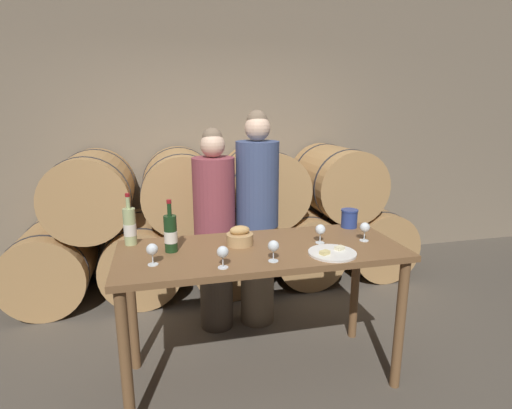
# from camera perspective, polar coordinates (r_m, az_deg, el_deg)

# --- Properties ---
(ground_plane) EXTENTS (10.00, 10.00, 0.00)m
(ground_plane) POSITION_cam_1_polar(r_m,az_deg,el_deg) (3.01, 0.71, -23.26)
(ground_plane) COLOR #564F44
(stone_wall_back) EXTENTS (10.00, 0.12, 3.20)m
(stone_wall_back) POSITION_cam_1_polar(r_m,az_deg,el_deg) (4.53, -6.14, 11.05)
(stone_wall_back) COLOR gray
(stone_wall_back) RESTS_ON ground_plane
(barrel_stack) EXTENTS (4.03, 0.94, 1.41)m
(barrel_stack) POSITION_cam_1_polar(r_m,az_deg,el_deg) (4.11, -4.70, -2.48)
(barrel_stack) COLOR tan
(barrel_stack) RESTS_ON ground_plane
(tasting_table) EXTENTS (1.81, 0.73, 0.94)m
(tasting_table) POSITION_cam_1_polar(r_m,az_deg,el_deg) (2.60, 0.77, -8.75)
(tasting_table) COLOR brown
(tasting_table) RESTS_ON ground_plane
(person_left) EXTENTS (0.33, 0.33, 1.66)m
(person_left) POSITION_cam_1_polar(r_m,az_deg,el_deg) (3.23, -5.90, -3.69)
(person_left) COLOR #4C4238
(person_left) RESTS_ON ground_plane
(person_right) EXTENTS (0.35, 0.35, 1.79)m
(person_right) POSITION_cam_1_polar(r_m,az_deg,el_deg) (3.28, 0.19, -2.10)
(person_right) COLOR #756651
(person_right) RESTS_ON ground_plane
(wine_bottle_red) EXTENTS (0.08, 0.08, 0.33)m
(wine_bottle_red) POSITION_cam_1_polar(r_m,az_deg,el_deg) (2.52, -12.10, -4.07)
(wine_bottle_red) COLOR #193819
(wine_bottle_red) RESTS_ON tasting_table
(wine_bottle_white) EXTENTS (0.08, 0.08, 0.34)m
(wine_bottle_white) POSITION_cam_1_polar(r_m,az_deg,el_deg) (2.71, -17.58, -3.00)
(wine_bottle_white) COLOR #ADBC7F
(wine_bottle_white) RESTS_ON tasting_table
(blue_crock) EXTENTS (0.13, 0.13, 0.14)m
(blue_crock) POSITION_cam_1_polar(r_m,az_deg,el_deg) (3.04, 13.19, -1.84)
(blue_crock) COLOR navy
(blue_crock) RESTS_ON tasting_table
(bread_basket) EXTENTS (0.17, 0.17, 0.13)m
(bread_basket) POSITION_cam_1_polar(r_m,az_deg,el_deg) (2.60, -2.33, -4.69)
(bread_basket) COLOR tan
(bread_basket) RESTS_ON tasting_table
(cheese_plate) EXTENTS (0.29, 0.29, 0.04)m
(cheese_plate) POSITION_cam_1_polar(r_m,az_deg,el_deg) (2.49, 10.83, -6.79)
(cheese_plate) COLOR white
(cheese_plate) RESTS_ON tasting_table
(wine_glass_far_left) EXTENTS (0.07, 0.07, 0.13)m
(wine_glass_far_left) POSITION_cam_1_polar(r_m,az_deg,el_deg) (2.34, -14.62, -6.31)
(wine_glass_far_left) COLOR white
(wine_glass_far_left) RESTS_ON tasting_table
(wine_glass_left) EXTENTS (0.07, 0.07, 0.13)m
(wine_glass_left) POSITION_cam_1_polar(r_m,az_deg,el_deg) (2.23, -4.78, -6.88)
(wine_glass_left) COLOR white
(wine_glass_left) RESTS_ON tasting_table
(wine_glass_center) EXTENTS (0.07, 0.07, 0.13)m
(wine_glass_center) POSITION_cam_1_polar(r_m,az_deg,el_deg) (2.32, 2.51, -6.05)
(wine_glass_center) COLOR white
(wine_glass_center) RESTS_ON tasting_table
(wine_glass_right) EXTENTS (0.07, 0.07, 0.13)m
(wine_glass_right) POSITION_cam_1_polar(r_m,az_deg,el_deg) (2.65, 9.17, -3.62)
(wine_glass_right) COLOR white
(wine_glass_right) RESTS_ON tasting_table
(wine_glass_far_right) EXTENTS (0.07, 0.07, 0.13)m
(wine_glass_far_right) POSITION_cam_1_polar(r_m,az_deg,el_deg) (2.76, 15.28, -3.26)
(wine_glass_far_right) COLOR white
(wine_glass_far_right) RESTS_ON tasting_table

